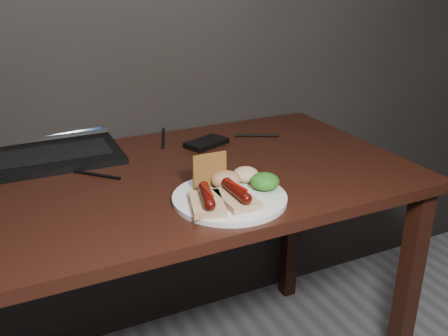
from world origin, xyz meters
name	(u,v)px	position (x,y,z in m)	size (l,w,h in m)	color
desk	(149,210)	(0.00, 1.38, 0.66)	(1.40, 0.70, 0.75)	black
laptop	(45,135)	(-0.20, 1.69, 0.80)	(0.39, 0.34, 0.25)	black
hard_drive	(206,143)	(0.24, 1.55, 0.76)	(0.13, 0.07, 0.02)	black
desk_cables	(126,158)	(-0.01, 1.54, 0.75)	(0.91, 0.43, 0.01)	black
plate	(230,198)	(0.14, 1.18, 0.76)	(0.27, 0.27, 0.01)	white
bread_sausage_left	(207,200)	(0.06, 1.15, 0.78)	(0.10, 0.13, 0.04)	#DCBA81
bread_sausage_center	(236,195)	(0.13, 1.14, 0.78)	(0.07, 0.12, 0.04)	#DCBA81
crispbread	(210,170)	(0.11, 1.25, 0.80)	(0.09, 0.01, 0.09)	#A0632B
salad_greens	(265,181)	(0.23, 1.18, 0.78)	(0.07, 0.07, 0.04)	#115110
salsa_mound	(226,180)	(0.15, 1.23, 0.78)	(0.07, 0.07, 0.04)	#A22310
coleslaw_mound	(246,174)	(0.21, 1.24, 0.78)	(0.06, 0.06, 0.04)	beige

